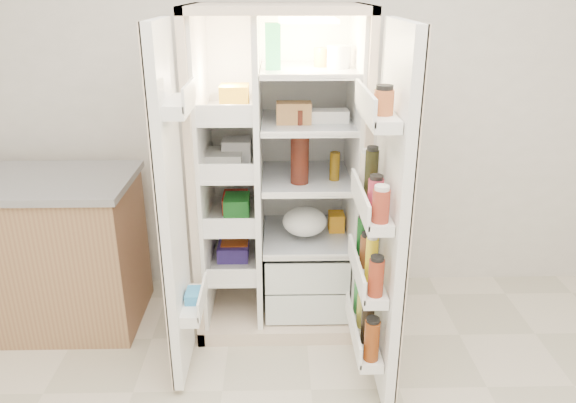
{
  "coord_description": "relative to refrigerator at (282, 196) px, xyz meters",
  "views": [
    {
      "loc": [
        -0.16,
        -1.3,
        1.88
      ],
      "look_at": [
        -0.11,
        1.25,
        0.87
      ],
      "focal_mm": 34.0,
      "sensor_mm": 36.0,
      "label": 1
    }
  ],
  "objects": [
    {
      "name": "wall_back",
      "position": [
        0.13,
        0.35,
        0.6
      ],
      "size": [
        4.0,
        0.02,
        2.7
      ],
      "primitive_type": "cube",
      "color": "silver",
      "rests_on": "floor"
    },
    {
      "name": "refrigerator",
      "position": [
        0.0,
        0.0,
        0.0
      ],
      "size": [
        0.92,
        0.7,
        1.8
      ],
      "color": "beige",
      "rests_on": "floor"
    },
    {
      "name": "fridge_door",
      "position": [
        0.46,
        -0.69,
        0.12
      ],
      "size": [
        0.17,
        0.58,
        1.72
      ],
      "color": "white",
      "rests_on": "floor"
    },
    {
      "name": "kitchen_counter",
      "position": [
        -1.46,
        -0.1,
        -0.29
      ],
      "size": [
        1.24,
        0.66,
        0.9
      ],
      "color": "#99764C",
      "rests_on": "floor"
    },
    {
      "name": "freezer_door",
      "position": [
        -0.52,
        -0.6,
        0.15
      ],
      "size": [
        0.15,
        0.4,
        1.72
      ],
      "color": "white",
      "rests_on": "floor"
    }
  ]
}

